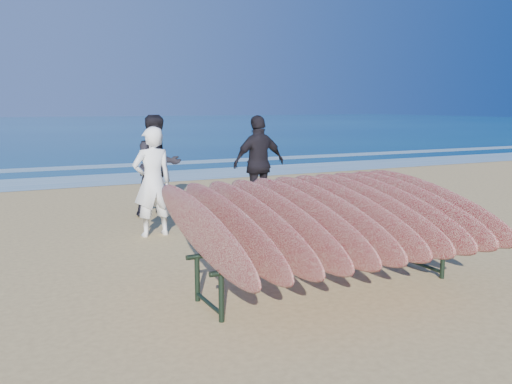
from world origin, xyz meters
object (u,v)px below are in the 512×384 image
Objects in this scene: person_dark_a at (158,166)px; person_dark_b at (259,163)px; surfboard_rack at (329,217)px; person_white at (153,182)px.

person_dark_a is 1.01× the size of person_dark_b.
person_dark_a is 2.00m from person_dark_b.
person_dark_a is (-0.60, 5.02, 0.11)m from surfboard_rack.
person_white is 1.67m from person_dark_a.
surfboard_rack is 4.83m from person_dark_b.
surfboard_rack is at bearing -93.30° from person_dark_a.
person_dark_a is at bearing 95.12° from surfboard_rack.
person_dark_b reaches higher than person_white.
person_white is at bearing -118.51° from person_dark_a.
surfboard_rack is 1.83× the size of person_white.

